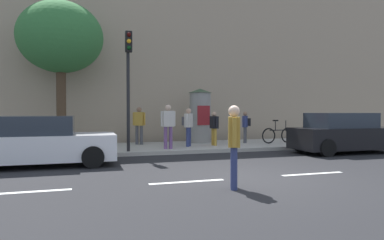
{
  "coord_description": "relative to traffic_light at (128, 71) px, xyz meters",
  "views": [
    {
      "loc": [
        -4.02,
        -7.66,
        1.64
      ],
      "look_at": [
        -0.97,
        2.0,
        1.38
      ],
      "focal_mm": 32.47,
      "sensor_mm": 36.0,
      "label": 1
    }
  ],
  "objects": [
    {
      "name": "ground_plane",
      "position": [
        2.4,
        -5.24,
        -3.11
      ],
      "size": [
        80.0,
        80.0,
        0.0
      ],
      "primitive_type": "plane",
      "color": "#232326"
    },
    {
      "name": "sidewalk_curb",
      "position": [
        2.4,
        1.76,
        -3.03
      ],
      "size": [
        36.0,
        4.0,
        0.15
      ],
      "primitive_type": "cube",
      "color": "#B2ADA3",
      "rests_on": "ground_plane"
    },
    {
      "name": "lane_markings",
      "position": [
        2.4,
        -5.24,
        -3.1
      ],
      "size": [
        25.8,
        0.16,
        0.01
      ],
      "color": "silver",
      "rests_on": "ground_plane"
    },
    {
      "name": "building_backdrop",
      "position": [
        2.4,
        6.76,
        1.58
      ],
      "size": [
        36.0,
        5.0,
        9.37
      ],
      "primitive_type": "cube",
      "color": "tan",
      "rests_on": "ground_plane"
    },
    {
      "name": "traffic_light",
      "position": [
        0.0,
        0.0,
        0.0
      ],
      "size": [
        0.24,
        0.45,
        4.41
      ],
      "color": "black",
      "rests_on": "sidewalk_curb"
    },
    {
      "name": "poster_column",
      "position": [
        3.71,
        2.69,
        -1.66
      ],
      "size": [
        1.11,
        1.11,
        2.57
      ],
      "color": "gray",
      "rests_on": "sidewalk_curb"
    },
    {
      "name": "street_tree",
      "position": [
        -2.48,
        2.67,
        1.6
      ],
      "size": [
        3.49,
        3.49,
        6.08
      ],
      "color": "#4C3826",
      "rests_on": "sidewalk_curb"
    },
    {
      "name": "pedestrian_near_pole",
      "position": [
        1.42,
        -6.22,
        -2.07
      ],
      "size": [
        0.38,
        0.56,
        1.76
      ],
      "color": "navy",
      "rests_on": "ground_plane"
    },
    {
      "name": "pedestrian_in_light_jacket",
      "position": [
        3.84,
        1.19,
        -2.1
      ],
      "size": [
        0.27,
        0.61,
        1.47
      ],
      "color": "#B78C33",
      "rests_on": "sidewalk_curb"
    },
    {
      "name": "pedestrian_in_red_top",
      "position": [
        1.6,
        0.44,
        -1.93
      ],
      "size": [
        0.61,
        0.28,
        1.75
      ],
      "color": "#724C84",
      "rests_on": "sidewalk_curb"
    },
    {
      "name": "pedestrian_in_dark_shirt",
      "position": [
        0.8,
        2.64,
        -1.97
      ],
      "size": [
        0.54,
        0.41,
        1.68
      ],
      "color": "#4C4C51",
      "rests_on": "sidewalk_curb"
    },
    {
      "name": "pedestrian_with_backpack",
      "position": [
        5.72,
        1.93,
        -2.08
      ],
      "size": [
        0.51,
        0.58,
        1.47
      ],
      "color": "#4C4C51",
      "rests_on": "sidewalk_curb"
    },
    {
      "name": "pedestrian_tallest",
      "position": [
        2.64,
        1.13,
        -1.99
      ],
      "size": [
        0.53,
        0.58,
        1.61
      ],
      "color": "navy",
      "rests_on": "sidewalk_curb"
    },
    {
      "name": "bicycle_leaning",
      "position": [
        7.1,
        1.31,
        -2.57
      ],
      "size": [
        1.77,
        0.18,
        1.09
      ],
      "color": "black",
      "rests_on": "sidewalk_curb"
    },
    {
      "name": "parked_car_blue",
      "position": [
        -2.99,
        -1.66,
        -2.39
      ],
      "size": [
        4.56,
        2.0,
        1.5
      ],
      "color": "silver",
      "rests_on": "ground_plane"
    },
    {
      "name": "parked_car_dark",
      "position": [
        8.19,
        -1.71,
        -2.36
      ],
      "size": [
        4.22,
        1.87,
        1.58
      ],
      "color": "black",
      "rests_on": "ground_plane"
    }
  ]
}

